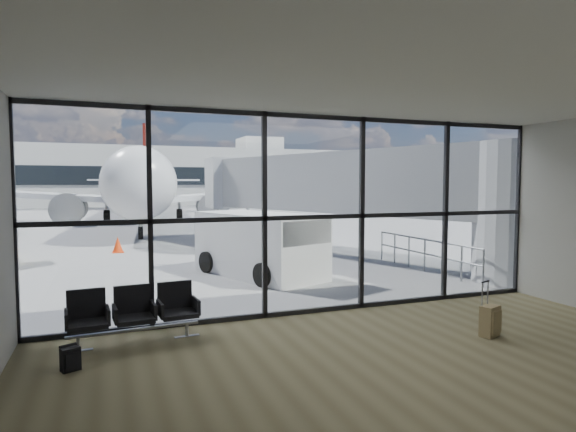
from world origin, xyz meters
TOP-DOWN VIEW (x-y plane):
  - ground at (0.00, 40.00)m, footprint 220.00×220.00m
  - lounge_shell at (0.00, -4.80)m, footprint 12.02×8.01m
  - glass_curtain_wall at (0.00, 0.00)m, footprint 12.10×0.12m
  - jet_bridge at (4.90, 7.07)m, footprint 8.00×16.50m
  - apron_railing at (5.60, 3.50)m, footprint 0.06×5.46m
  - far_terminal at (-0.59, 61.97)m, footprint 80.00×12.20m
  - tree_5 at (-15.00, 72.00)m, footprint 6.27×6.27m
  - seating_row at (-3.98, -0.67)m, footprint 2.35×0.83m
  - backpack at (-4.99, -1.81)m, footprint 0.33×0.33m
  - suitcase at (2.44, -2.82)m, footprint 0.45×0.38m
  - airliner at (-1.58, 30.85)m, footprint 31.96×37.09m
  - service_van at (0.20, 4.69)m, footprint 3.49×5.02m
  - traffic_cone_a at (-4.00, 11.87)m, footprint 0.47×0.47m
  - traffic_cone_b at (2.67, 14.24)m, footprint 0.45×0.45m
  - traffic_cone_c at (2.45, 17.00)m, footprint 0.46×0.46m

SIDE VIEW (x-z plane):
  - ground at x=0.00m, z-range 0.00..0.00m
  - backpack at x=-4.99m, z-range -0.01..0.41m
  - traffic_cone_b at x=2.67m, z-range -0.02..0.63m
  - traffic_cone_c at x=2.45m, z-range -0.02..0.64m
  - traffic_cone_a at x=-4.00m, z-range -0.02..0.66m
  - suitcase at x=2.44m, z-range -0.21..0.86m
  - seating_row at x=-3.98m, z-range 0.06..1.10m
  - apron_railing at x=5.60m, z-range 0.16..1.27m
  - service_van at x=0.20m, z-range 0.03..2.03m
  - glass_curtain_wall at x=0.00m, z-range 0.00..4.50m
  - lounge_shell at x=0.00m, z-range 0.40..4.91m
  - jet_bridge at x=4.90m, z-range 0.59..4.92m
  - airliner at x=-1.58m, z-range -1.87..7.69m
  - far_terminal at x=-0.59m, z-range -1.29..9.71m
  - tree_5 at x=-15.00m, z-range 1.36..10.39m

